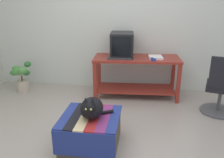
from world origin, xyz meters
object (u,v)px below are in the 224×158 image
(office_chair, at_px, (221,90))
(stapler, at_px, (153,59))
(keyboard, at_px, (120,58))
(potted_plant, at_px, (22,77))
(tv_monitor, at_px, (122,45))
(desk, at_px, (136,70))
(cat, at_px, (92,108))
(book, at_px, (155,57))
(ottoman_with_blanket, at_px, (91,130))

(office_chair, distance_m, stapler, 1.09)
(keyboard, distance_m, potted_plant, 1.87)
(keyboard, xyz_separation_m, potted_plant, (-1.81, 0.09, -0.44))
(tv_monitor, distance_m, potted_plant, 1.94)
(office_chair, bearing_deg, desk, -6.59)
(office_chair, bearing_deg, keyboard, 2.36)
(office_chair, xyz_separation_m, stapler, (-0.98, 0.34, 0.33))
(desk, bearing_deg, cat, -108.39)
(book, xyz_separation_m, potted_plant, (-2.40, -0.04, -0.45))
(tv_monitor, distance_m, ottoman_with_blanket, 1.78)
(book, distance_m, cat, 1.75)
(desk, relative_size, tv_monitor, 2.81)
(keyboard, height_order, ottoman_with_blanket, keyboard)
(tv_monitor, bearing_deg, stapler, -28.83)
(book, bearing_deg, desk, 168.29)
(desk, relative_size, potted_plant, 2.73)
(desk, distance_m, book, 0.39)
(keyboard, distance_m, ottoman_with_blanket, 1.51)
(tv_monitor, xyz_separation_m, book, (0.57, -0.09, -0.18))
(cat, bearing_deg, tv_monitor, 82.28)
(tv_monitor, relative_size, ottoman_with_blanket, 0.78)
(potted_plant, distance_m, stapler, 2.40)
(potted_plant, bearing_deg, office_chair, -7.90)
(keyboard, bearing_deg, tv_monitor, 82.41)
(keyboard, distance_m, book, 0.60)
(book, relative_size, potted_plant, 0.45)
(tv_monitor, height_order, office_chair, tv_monitor)
(stapler, bearing_deg, tv_monitor, 122.85)
(ottoman_with_blanket, distance_m, stapler, 1.64)
(tv_monitor, distance_m, keyboard, 0.28)
(ottoman_with_blanket, distance_m, cat, 0.31)
(cat, height_order, potted_plant, cat)
(book, height_order, ottoman_with_blanket, book)
(ottoman_with_blanket, bearing_deg, keyboard, 82.74)
(desk, height_order, book, book)
(desk, distance_m, potted_plant, 2.10)
(tv_monitor, bearing_deg, cat, -99.30)
(book, bearing_deg, ottoman_with_blanket, -123.55)
(book, height_order, stapler, stapler)
(book, bearing_deg, cat, -122.09)
(book, distance_m, office_chair, 1.12)
(potted_plant, bearing_deg, cat, -42.80)
(book, distance_m, ottoman_with_blanket, 1.79)
(potted_plant, xyz_separation_m, office_chair, (3.34, -0.46, 0.11))
(desk, bearing_deg, book, -8.19)
(ottoman_with_blanket, xyz_separation_m, stapler, (0.72, 1.37, 0.53))
(book, xyz_separation_m, cat, (-0.74, -1.58, -0.22))
(potted_plant, bearing_deg, keyboard, -2.79)
(cat, xyz_separation_m, stapler, (0.69, 1.42, 0.22))
(book, height_order, cat, book)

